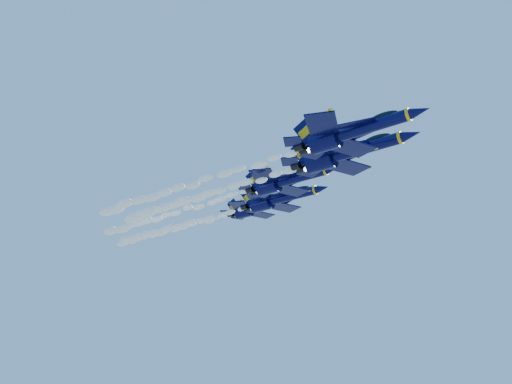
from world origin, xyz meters
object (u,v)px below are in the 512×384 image
Objects in this scene: jet_second at (345,153)px; jet_fourth at (278,199)px; jet_fifth at (256,208)px; jet_third at (286,181)px; jet_lead at (350,132)px.

jet_fourth is (-22.21, 17.04, 3.54)m from jet_second.
jet_fifth reaches higher than jet_fourth.
jet_second is 0.97× the size of jet_fourth.
jet_second is 1.10× the size of jet_fifth.
jet_second is at bearing -37.49° from jet_fourth.
jet_fourth reaches higher than jet_third.
jet_third is at bearing 139.37° from jet_lead.
jet_second reaches higher than jet_lead.
jet_fourth is at bearing 135.06° from jet_lead.
jet_fourth is (-28.36, 28.31, 7.18)m from jet_lead.
jet_fifth reaches higher than jet_second.
jet_third is 28.11m from jet_fifth.
jet_second is 1.10× the size of jet_third.
jet_fourth reaches higher than jet_second.
jet_third is at bearing -51.69° from jet_fourth.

